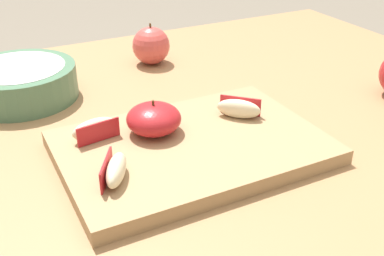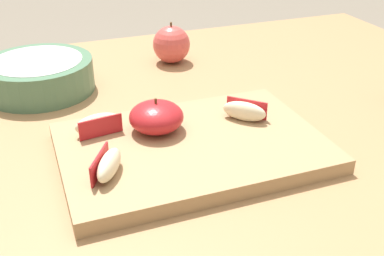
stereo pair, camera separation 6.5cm
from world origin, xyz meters
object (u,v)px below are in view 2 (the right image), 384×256
Objects in this scene: cutting_board at (192,147)px; apple_wedge_middle at (108,165)px; apple_half_skin_up at (156,117)px; apple_wedge_near_knife at (244,111)px; ceramic_fruit_bowl at (39,75)px; apple_wedge_left at (98,124)px; whole_apple_pink_lady at (171,45)px.

apple_wedge_middle is at bearing -161.14° from cutting_board.
apple_wedge_near_knife is (0.13, -0.01, -0.01)m from apple_half_skin_up.
ceramic_fruit_bowl is (-0.18, 0.30, 0.02)m from cutting_board.
apple_wedge_near_knife is 0.38m from ceramic_fruit_bowl.
apple_wedge_near_knife is 0.92× the size of apple_wedge_middle.
apple_half_skin_up is at bearing -61.11° from ceramic_fruit_bowl.
apple_wedge_left is 0.35m from whole_apple_pink_lady.
apple_half_skin_up is 0.33m from whole_apple_pink_lady.
whole_apple_pink_lady reaches higher than apple_half_skin_up.
apple_wedge_near_knife is 0.75× the size of whole_apple_pink_lady.
apple_wedge_near_knife and apple_wedge_left have the same top height.
cutting_board is 0.14m from apple_wedge_left.
ceramic_fruit_bowl is at bearing -168.58° from whole_apple_pink_lady.
cutting_board is 5.73× the size of apple_wedge_near_knife.
whole_apple_pink_lady is (0.13, 0.31, -0.01)m from apple_half_skin_up.
ceramic_fruit_bowl is (-0.27, -0.05, -0.01)m from whole_apple_pink_lady.
ceramic_fruit_bowl reaches higher than apple_wedge_near_knife.
whole_apple_pink_lady is (-0.01, 0.32, 0.00)m from apple_wedge_near_knife.
apple_wedge_left is at bearing -125.46° from whole_apple_pink_lady.
apple_wedge_left is 0.82× the size of whole_apple_pink_lady.
ceramic_fruit_bowl reaches higher than cutting_board.
whole_apple_pink_lady reaches higher than apple_wedge_left.
apple_wedge_near_knife and apple_wedge_middle have the same top height.
ceramic_fruit_bowl is at bearing 104.74° from apple_wedge_left.
apple_half_skin_up is at bearing 128.21° from cutting_board.
apple_wedge_left is at bearing 170.31° from apple_wedge_near_knife.
ceramic_fruit_bowl is (-0.14, 0.25, -0.01)m from apple_half_skin_up.
apple_wedge_left is (-0.21, 0.04, 0.00)m from apple_wedge_near_knife.
apple_half_skin_up is (-0.04, 0.05, 0.03)m from cutting_board.
apple_wedge_middle is at bearing -134.70° from apple_half_skin_up.
apple_wedge_left is (-0.12, 0.07, 0.03)m from cutting_board.
apple_wedge_left is at bearing 165.02° from apple_half_skin_up.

